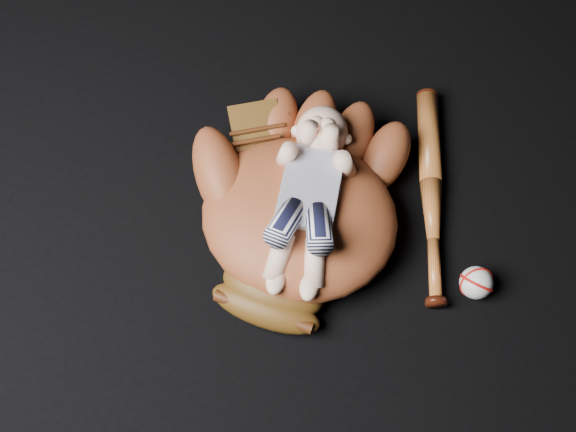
{
  "coord_description": "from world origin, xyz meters",
  "views": [
    {
      "loc": [
        0.2,
        -0.57,
        1.33
      ],
      "look_at": [
        0.05,
        0.03,
        0.09
      ],
      "focal_mm": 45.0,
      "sensor_mm": 36.0,
      "label": 1
    }
  ],
  "objects_px": {
    "baseball_glove": "(299,212)",
    "baseball": "(476,283)",
    "baseball_bat": "(431,194)",
    "newborn_baby": "(308,201)"
  },
  "relations": [
    {
      "from": "baseball_glove",
      "to": "baseball",
      "type": "xyz_separation_m",
      "value": [
        0.36,
        -0.04,
        -0.05
      ]
    },
    {
      "from": "baseball_glove",
      "to": "baseball_bat",
      "type": "bearing_deg",
      "value": 35.16
    },
    {
      "from": "baseball_bat",
      "to": "baseball",
      "type": "distance_m",
      "value": 0.21
    },
    {
      "from": "baseball_glove",
      "to": "newborn_baby",
      "type": "xyz_separation_m",
      "value": [
        0.02,
        -0.0,
        0.06
      ]
    },
    {
      "from": "baseball",
      "to": "baseball_glove",
      "type": "bearing_deg",
      "value": 173.89
    },
    {
      "from": "newborn_baby",
      "to": "baseball_bat",
      "type": "distance_m",
      "value": 0.3
    },
    {
      "from": "newborn_baby",
      "to": "baseball",
      "type": "relative_size",
      "value": 5.97
    },
    {
      "from": "newborn_baby",
      "to": "baseball",
      "type": "height_order",
      "value": "newborn_baby"
    },
    {
      "from": "baseball_glove",
      "to": "newborn_baby",
      "type": "distance_m",
      "value": 0.06
    },
    {
      "from": "baseball_glove",
      "to": "baseball_bat",
      "type": "relative_size",
      "value": 1.11
    }
  ]
}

